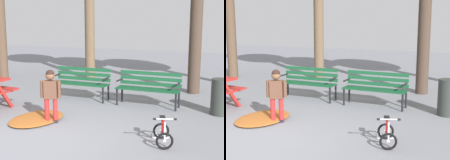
# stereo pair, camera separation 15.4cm
# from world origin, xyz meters

# --- Properties ---
(ground) EXTENTS (36.00, 36.00, 0.00)m
(ground) POSITION_xyz_m (0.00, 0.00, 0.00)
(ground) COLOR slate
(park_bench_far_left) EXTENTS (1.60, 0.47, 0.85)m
(park_bench_far_left) POSITION_xyz_m (-0.69, 3.24, 0.51)
(park_bench_far_left) COLOR #144728
(park_bench_far_left) RESTS_ON ground
(park_bench_left) EXTENTS (1.60, 0.46, 0.85)m
(park_bench_left) POSITION_xyz_m (1.21, 3.24, 0.51)
(park_bench_left) COLOR #144728
(park_bench_left) RESTS_ON ground
(child_standing) EXTENTS (0.40, 0.25, 1.12)m
(child_standing) POSITION_xyz_m (-0.27, 1.10, 0.67)
(child_standing) COLOR red
(child_standing) RESTS_ON ground
(kids_bicycle) EXTENTS (0.52, 0.63, 0.54)m
(kids_bicycle) POSITION_xyz_m (2.22, 0.80, 0.20)
(kids_bicycle) COLOR black
(kids_bicycle) RESTS_ON ground
(leaf_pile) EXTENTS (1.03, 1.44, 0.07)m
(leaf_pile) POSITION_xyz_m (-0.65, 1.11, 0.04)
(leaf_pile) COLOR #9E5623
(leaf_pile) RESTS_ON ground
(trash_bin) EXTENTS (0.44, 0.44, 0.83)m
(trash_bin) POSITION_xyz_m (2.96, 3.12, 0.41)
(trash_bin) COLOR #2D332D
(trash_bin) RESTS_ON ground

